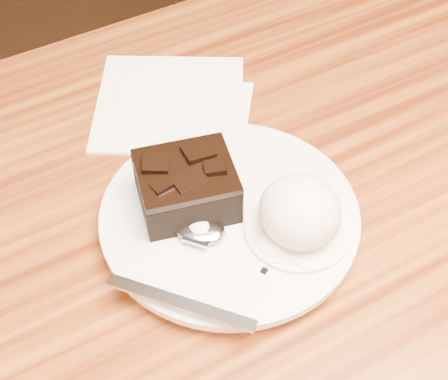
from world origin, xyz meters
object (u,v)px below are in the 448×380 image
ice_cream_scoop (300,212)px  brownie (187,189)px  plate (230,219)px  napkin (170,102)px  spoon (199,230)px

ice_cream_scoop → brownie: bearing=132.3°
plate → napkin: plate is taller
napkin → ice_cream_scoop: bearing=-86.8°
brownie → ice_cream_scoop: bearing=-47.7°
brownie → spoon: 0.04m
plate → brownie: 0.05m
plate → spoon: spoon is taller
plate → ice_cream_scoop: size_ratio=3.17×
plate → ice_cream_scoop: (0.04, -0.05, 0.03)m
brownie → napkin: size_ratio=0.53×
ice_cream_scoop → napkin: 0.23m
plate → spoon: size_ratio=1.25×
plate → napkin: (0.03, 0.18, -0.01)m
ice_cream_scoop → spoon: bearing=152.5°
spoon → napkin: 0.20m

